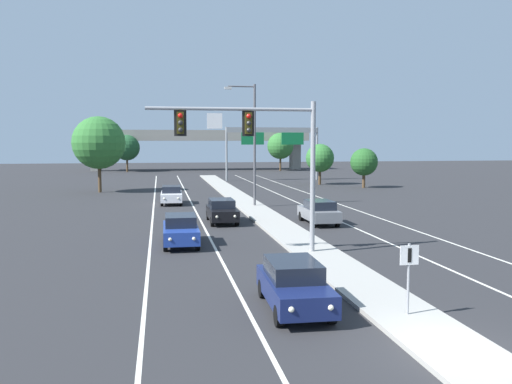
# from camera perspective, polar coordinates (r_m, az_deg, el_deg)

# --- Properties ---
(ground_plane) EXTENTS (260.00, 260.00, 0.00)m
(ground_plane) POSITION_cam_1_polar(r_m,az_deg,el_deg) (15.26, 20.57, -15.88)
(ground_plane) COLOR #28282B
(median_island) EXTENTS (2.40, 110.00, 0.15)m
(median_island) POSITION_cam_1_polar(r_m,az_deg,el_deg) (31.54, 3.61, -4.46)
(median_island) COLOR #9E9B93
(median_island) RESTS_ON ground
(lane_stripe_oncoming_center) EXTENTS (0.14, 100.00, 0.01)m
(lane_stripe_oncoming_center) POSITION_cam_1_polar(r_m,az_deg,el_deg) (37.67, -5.92, -2.98)
(lane_stripe_oncoming_center) COLOR silver
(lane_stripe_oncoming_center) RESTS_ON ground
(lane_stripe_receding_center) EXTENTS (0.14, 100.00, 0.01)m
(lane_stripe_receding_center) POSITION_cam_1_polar(r_m,az_deg,el_deg) (39.48, 7.82, -2.61)
(lane_stripe_receding_center) COLOR silver
(lane_stripe_receding_center) RESTS_ON ground
(edge_stripe_left) EXTENTS (0.14, 100.00, 0.01)m
(edge_stripe_left) POSITION_cam_1_polar(r_m,az_deg,el_deg) (37.58, -10.96, -3.07)
(edge_stripe_left) COLOR silver
(edge_stripe_left) RESTS_ON ground
(edge_stripe_right) EXTENTS (0.14, 100.00, 0.01)m
(edge_stripe_right) POSITION_cam_1_polar(r_m,az_deg,el_deg) (40.61, 12.26, -2.46)
(edge_stripe_right) COLOR silver
(edge_stripe_right) RESTS_ON ground
(overhead_signal_mast) EXTENTS (7.96, 0.44, 7.20)m
(overhead_signal_mast) POSITION_cam_1_polar(r_m,az_deg,el_deg) (25.23, 0.47, 5.17)
(overhead_signal_mast) COLOR gray
(overhead_signal_mast) RESTS_ON median_island
(median_sign_post) EXTENTS (0.60, 0.10, 2.20)m
(median_sign_post) POSITION_cam_1_polar(r_m,az_deg,el_deg) (17.20, 15.92, -7.81)
(median_sign_post) COLOR gray
(median_sign_post) RESTS_ON median_island
(street_lamp_median) EXTENTS (2.58, 0.28, 10.00)m
(street_lamp_median) POSITION_cam_1_polar(r_m,az_deg,el_deg) (44.58, -0.43, 5.80)
(street_lamp_median) COLOR #4C4C51
(street_lamp_median) RESTS_ON median_island
(car_oncoming_navy) EXTENTS (1.92, 4.51, 1.58)m
(car_oncoming_navy) POSITION_cam_1_polar(r_m,az_deg,el_deg) (17.73, 4.04, -9.77)
(car_oncoming_navy) COLOR #141E4C
(car_oncoming_navy) RESTS_ON ground
(car_oncoming_blue) EXTENTS (1.85, 4.48, 1.58)m
(car_oncoming_blue) POSITION_cam_1_polar(r_m,az_deg,el_deg) (28.67, -8.01, -3.98)
(car_oncoming_blue) COLOR navy
(car_oncoming_blue) RESTS_ON ground
(car_oncoming_black) EXTENTS (1.82, 4.47, 1.58)m
(car_oncoming_black) POSITION_cam_1_polar(r_m,az_deg,el_deg) (36.26, -3.64, -1.98)
(car_oncoming_black) COLOR black
(car_oncoming_black) RESTS_ON ground
(car_oncoming_white) EXTENTS (1.91, 4.51, 1.58)m
(car_oncoming_white) POSITION_cam_1_polar(r_m,az_deg,el_deg) (47.62, -8.97, -0.28)
(car_oncoming_white) COLOR silver
(car_oncoming_white) RESTS_ON ground
(car_receding_grey) EXTENTS (1.83, 4.47, 1.58)m
(car_receding_grey) POSITION_cam_1_polar(r_m,az_deg,el_deg) (35.92, 6.70, -2.08)
(car_receding_grey) COLOR slate
(car_receding_grey) RESTS_ON ground
(highway_sign_gantry) EXTENTS (13.28, 0.42, 7.50)m
(highway_sign_gantry) POSITION_cam_1_polar(r_m,az_deg,el_deg) (75.61, 1.77, 5.90)
(highway_sign_gantry) COLOR gray
(highway_sign_gantry) RESTS_ON ground
(overpass_bridge) EXTENTS (42.40, 6.40, 7.65)m
(overpass_bridge) POSITION_cam_1_polar(r_m,az_deg,el_deg) (104.37, -6.12, 5.51)
(overpass_bridge) COLOR gray
(overpass_bridge) RESTS_ON ground
(tree_far_right_a) EXTENTS (4.94, 4.94, 7.15)m
(tree_far_right_a) POSITION_cam_1_polar(r_m,az_deg,el_deg) (101.05, 2.61, 4.91)
(tree_far_right_a) COLOR #4C3823
(tree_far_right_a) RESTS_ON ground
(tree_far_right_b) EXTENTS (3.24, 3.24, 4.69)m
(tree_far_right_b) POSITION_cam_1_polar(r_m,az_deg,el_deg) (64.70, 11.40, 3.13)
(tree_far_right_b) COLOR #4C3823
(tree_far_right_b) RESTS_ON ground
(tree_far_left_a) EXTENTS (5.65, 5.65, 8.17)m
(tree_far_left_a) POSITION_cam_1_polar(r_m,az_deg,el_deg) (60.09, -16.36, 5.04)
(tree_far_left_a) COLOR #4C3823
(tree_far_left_a) RESTS_ON ground
(tree_far_left_c) EXTENTS (4.64, 4.64, 6.71)m
(tree_far_left_c) POSITION_cam_1_polar(r_m,az_deg,el_deg) (100.18, -13.56, 4.60)
(tree_far_left_c) COLOR #4C3823
(tree_far_left_c) RESTS_ON ground
(tree_far_right_c) EXTENTS (3.58, 3.58, 5.18)m
(tree_far_right_c) POSITION_cam_1_polar(r_m,az_deg,el_deg) (68.70, 6.80, 3.59)
(tree_far_right_c) COLOR #4C3823
(tree_far_right_c) RESTS_ON ground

